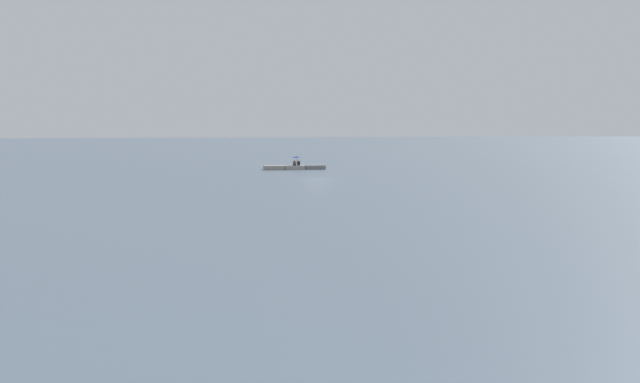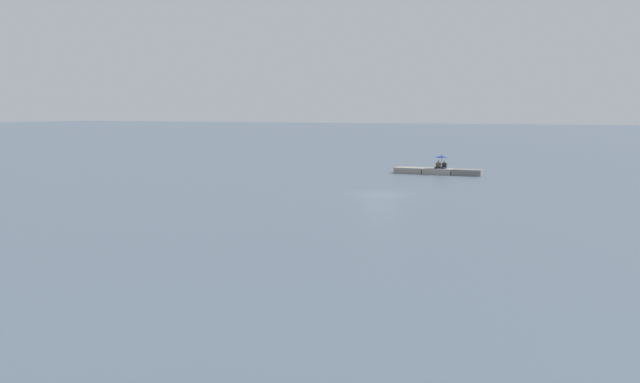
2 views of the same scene
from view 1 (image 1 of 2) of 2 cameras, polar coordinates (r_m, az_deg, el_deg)
name	(u,v)px [view 1 (image 1 of 2)]	position (r m, az deg, el deg)	size (l,w,h in m)	color
ground_plane	(318,179)	(76.13, -0.16, 1.01)	(500.00, 500.00, 0.00)	slate
seawall_pier	(294,167)	(92.82, -2.10, 1.97)	(8.11, 1.83, 0.54)	slate
person_seated_dark_left	(299,163)	(92.78, -1.75, 2.30)	(0.47, 0.65, 0.73)	#1E2333
person_seated_brown_right	(295,164)	(92.63, -2.09, 2.29)	(0.47, 0.65, 0.73)	#1E2333
umbrella_open_navy	(297,157)	(92.75, -1.92, 2.82)	(1.20, 1.20, 1.26)	black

